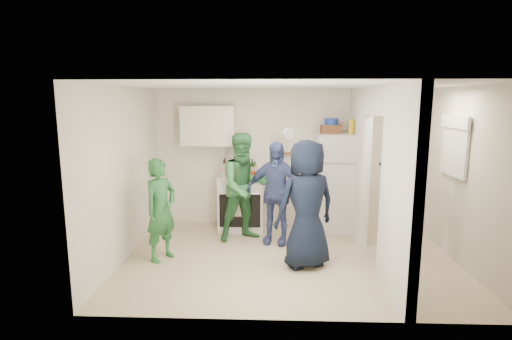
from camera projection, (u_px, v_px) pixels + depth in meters
The scene contains 36 objects.
floor at pixel (289, 258), 5.90m from camera, with size 4.80×4.80×0.00m, color tan.
wall_back at pixel (286, 158), 7.36m from camera, with size 4.80×4.80×0.00m, color silver.
wall_front at pixel (298, 206), 4.01m from camera, with size 4.80×4.80×0.00m, color silver.
wall_left at pixel (124, 174), 5.77m from camera, with size 3.40×3.40×0.00m, color silver.
wall_right at pixel (461, 176), 5.59m from camera, with size 3.40×3.40×0.00m, color silver.
ceiling at pixel (291, 86), 5.47m from camera, with size 4.80×4.80×0.00m, color white.
partition_pier_back at pixel (358, 164), 6.72m from camera, with size 0.12×1.20×2.50m, color silver.
partition_pier_front at pixel (400, 194), 4.56m from camera, with size 0.12×1.20×2.50m, color silver.
partition_header at pixel (379, 100), 5.46m from camera, with size 0.12×1.00×0.40m, color silver.
stove at pixel (241, 202), 7.19m from camera, with size 0.82×0.68×0.98m, color white.
upper_cabinet at pixel (208, 126), 7.13m from camera, with size 0.95×0.34×0.70m, color silver.
fridge at pixel (335, 183), 7.04m from camera, with size 0.71×0.69×1.73m, color silver.
wicker_basket at pixel (331, 129), 6.93m from camera, with size 0.35×0.25×0.15m, color brown.
blue_bowl at pixel (331, 122), 6.90m from camera, with size 0.24×0.24×0.11m, color navy.
yellow_cup_stack_top at pixel (351, 127), 6.76m from camera, with size 0.09×0.09×0.25m, color yellow.
wall_clock at pixel (289, 134), 7.26m from camera, with size 0.22×0.22×0.03m, color white.
spice_shelf at pixel (286, 153), 7.29m from camera, with size 0.35×0.08×0.03m, color olive.
nook_window at pixel (456, 146), 5.72m from camera, with size 0.03×0.70×0.80m, color black.
nook_window_frame at pixel (455, 146), 5.72m from camera, with size 0.04×0.76×0.86m, color white.
nook_valance at pixel (455, 122), 5.66m from camera, with size 0.04×0.82×0.18m, color white.
yellow_cup_stack_stove at pixel (233, 171), 6.88m from camera, with size 0.09×0.09×0.25m, color yellow.
red_cup at pixel (253, 174), 6.89m from camera, with size 0.09×0.09×0.12m, color red.
person_green_left at pixel (161, 210), 5.75m from camera, with size 0.54×0.36×1.49m, color #2C6E32.
person_green_center at pixel (245, 187), 6.57m from camera, with size 0.87×0.68×1.79m, color #33743F.
person_denim at pixel (275, 193), 6.41m from camera, with size 0.98×0.41×1.67m, color #39487D.
person_navy at pixel (306, 204), 5.48m from camera, with size 0.87×0.57×1.79m, color black.
person_nook at pixel (398, 205), 5.82m from camera, with size 1.03×0.59×1.60m, color black.
bottle_a at pixel (225, 166), 7.23m from camera, with size 0.07×0.07×0.31m, color olive.
bottle_b at pixel (230, 170), 7.00m from camera, with size 0.06×0.06×0.24m, color #194B27.
bottle_c at pixel (238, 165), 7.25m from camera, with size 0.06×0.06×0.32m, color #A7AEB5.
bottle_d at pixel (241, 167), 7.05m from camera, with size 0.07×0.07×0.33m, color maroon.
bottle_e at pixel (248, 165), 7.27m from camera, with size 0.08×0.08×0.32m, color #B0B6C3.
bottle_f at pixel (252, 167), 7.10m from camera, with size 0.07×0.07×0.30m, color black.
bottle_g at pixel (255, 168), 7.21m from camera, with size 0.08×0.08×0.24m, color olive.
bottle_h at pixel (224, 168), 6.98m from camera, with size 0.07×0.07×0.31m, color silver.
bottle_i at pixel (245, 166), 7.19m from camera, with size 0.07×0.07×0.33m, color #4F160D.
Camera 1 is at (-0.27, -5.60, 2.30)m, focal length 28.00 mm.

